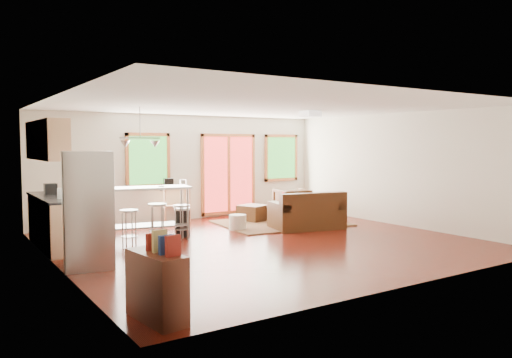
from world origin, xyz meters
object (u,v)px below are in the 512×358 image
ottoman (253,213)px  kitchen_cart (175,192)px  island (148,203)px  coffee_table (286,207)px  refrigerator (88,210)px  rug (281,223)px  armchair (292,201)px  loveseat (307,214)px

ottoman → kitchen_cart: 1.96m
kitchen_cart → island: bearing=-127.3°
coffee_table → refrigerator: 5.75m
rug → coffee_table: coffee_table is taller
rug → refrigerator: (-4.92, -1.82, 0.87)m
coffee_table → armchair: armchair is taller
armchair → kitchen_cart: bearing=-6.6°
armchair → island: (-4.28, -0.94, 0.32)m
coffee_table → armchair: size_ratio=1.31×
rug → refrigerator: bearing=-159.7°
refrigerator → loveseat: bearing=20.9°
armchair → ottoman: size_ratio=1.35×
rug → loveseat: loveseat is taller
refrigerator → kitchen_cart: size_ratio=1.68×
loveseat → ottoman: loveseat is taller
ottoman → kitchen_cart: kitchen_cart is taller
coffee_table → refrigerator: bearing=-158.0°
ottoman → kitchen_cart: bearing=148.0°
rug → kitchen_cart: size_ratio=2.67×
rug → loveseat: bearing=-85.2°
armchair → ottoman: 1.31m
loveseat → ottoman: bearing=118.0°
armchair → ottoman: armchair is taller
armchair → refrigerator: refrigerator is taller
loveseat → armchair: (0.86, 1.70, 0.07)m
loveseat → coffee_table: 1.26m
island → armchair: bearing=12.4°
coffee_table → armchair: 0.73m
rug → refrigerator: size_ratio=1.59×
loveseat → kitchen_cart: (-2.04, 2.58, 0.40)m
refrigerator → island: 2.31m
armchair → ottoman: (-1.29, -0.13, -0.20)m
loveseat → island: island is taller
rug → ottoman: 0.79m
kitchen_cart → coffee_table: bearing=-30.1°
coffee_table → kitchen_cart: size_ratio=0.99×
ottoman → coffee_table: bearing=-25.5°
rug → ottoman: (-0.36, 0.67, 0.18)m
refrigerator → coffee_table: bearing=32.4°
loveseat → refrigerator: refrigerator is taller
rug → island: island is taller
loveseat → refrigerator: size_ratio=0.96×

